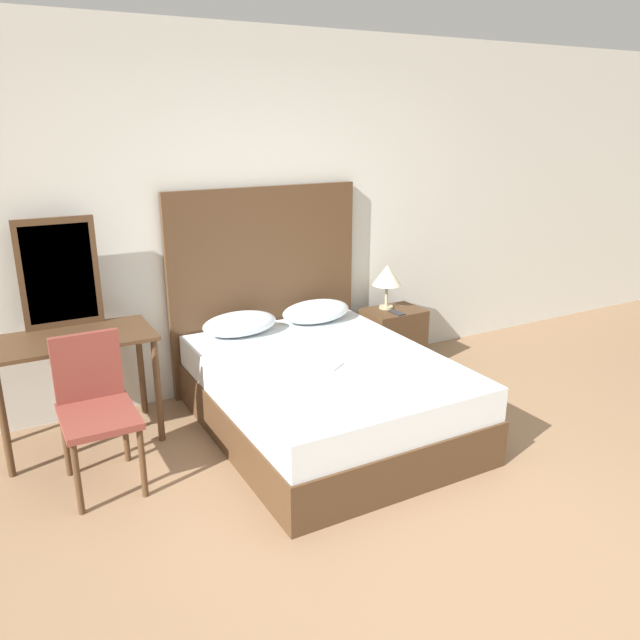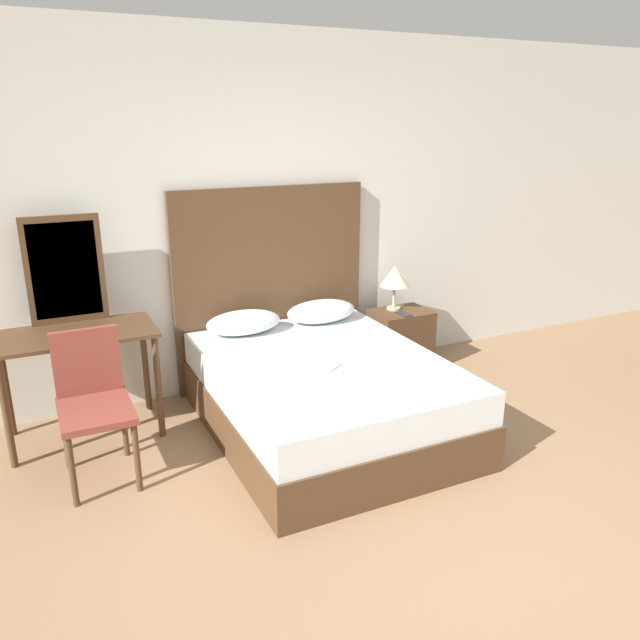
{
  "view_description": "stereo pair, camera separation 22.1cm",
  "coord_description": "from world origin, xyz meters",
  "views": [
    {
      "loc": [
        -1.91,
        -1.85,
        2.07
      ],
      "look_at": [
        0.0,
        1.63,
        0.77
      ],
      "focal_mm": 35.0,
      "sensor_mm": 36.0,
      "label": 1
    },
    {
      "loc": [
        -1.72,
        -1.95,
        2.07
      ],
      "look_at": [
        0.0,
        1.63,
        0.77
      ],
      "focal_mm": 35.0,
      "sensor_mm": 36.0,
      "label": 2
    }
  ],
  "objects": [
    {
      "name": "ground_plane",
      "position": [
        0.0,
        0.0,
        0.0
      ],
      "size": [
        16.0,
        16.0,
        0.0
      ],
      "primitive_type": "plane",
      "color": "#8C6B4C"
    },
    {
      "name": "wall_back",
      "position": [
        0.0,
        2.59,
        1.35
      ],
      "size": [
        10.0,
        0.06,
        2.7
      ],
      "color": "silver",
      "rests_on": "ground_plane"
    },
    {
      "name": "bed",
      "position": [
        0.0,
        1.54,
        0.26
      ],
      "size": [
        1.48,
        1.9,
        0.52
      ],
      "color": "#4C331E",
      "rests_on": "ground_plane"
    },
    {
      "name": "headboard",
      "position": [
        0.0,
        2.51,
        0.79
      ],
      "size": [
        1.56,
        0.05,
        1.58
      ],
      "color": "#4C331E",
      "rests_on": "ground_plane"
    },
    {
      "name": "pillow_left",
      "position": [
        -0.32,
        2.28,
        0.61
      ],
      "size": [
        0.57,
        0.32,
        0.17
      ],
      "color": "silver",
      "rests_on": "bed"
    },
    {
      "name": "pillow_right",
      "position": [
        0.33,
        2.28,
        0.61
      ],
      "size": [
        0.57,
        0.32,
        0.17
      ],
      "color": "silver",
      "rests_on": "bed"
    },
    {
      "name": "phone_on_bed",
      "position": [
        -0.02,
        1.4,
        0.53
      ],
      "size": [
        0.16,
        0.14,
        0.01
      ],
      "color": "#B7B7BC",
      "rests_on": "bed"
    },
    {
      "name": "nightstand",
      "position": [
        1.07,
        2.26,
        0.26
      ],
      "size": [
        0.48,
        0.36,
        0.52
      ],
      "color": "#4C331E",
      "rests_on": "ground_plane"
    },
    {
      "name": "table_lamp",
      "position": [
        1.03,
        2.33,
        0.8
      ],
      "size": [
        0.25,
        0.25,
        0.38
      ],
      "color": "tan",
      "rests_on": "nightstand"
    },
    {
      "name": "phone_on_nightstand",
      "position": [
        1.03,
        2.17,
        0.52
      ],
      "size": [
        0.08,
        0.15,
        0.01
      ],
      "color": "#232328",
      "rests_on": "nightstand"
    },
    {
      "name": "vanity_desk",
      "position": [
        -1.5,
        2.17,
        0.62
      ],
      "size": [
        1.0,
        0.54,
        0.74
      ],
      "color": "#4C331E",
      "rests_on": "ground_plane"
    },
    {
      "name": "vanity_mirror",
      "position": [
        -1.5,
        2.42,
        1.11
      ],
      "size": [
        0.49,
        0.03,
        0.72
      ],
      "color": "#4C331E",
      "rests_on": "vanity_desk"
    },
    {
      "name": "chair",
      "position": [
        -1.47,
        1.65,
        0.5
      ],
      "size": [
        0.41,
        0.5,
        0.88
      ],
      "color": "brown",
      "rests_on": "ground_plane"
    }
  ]
}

